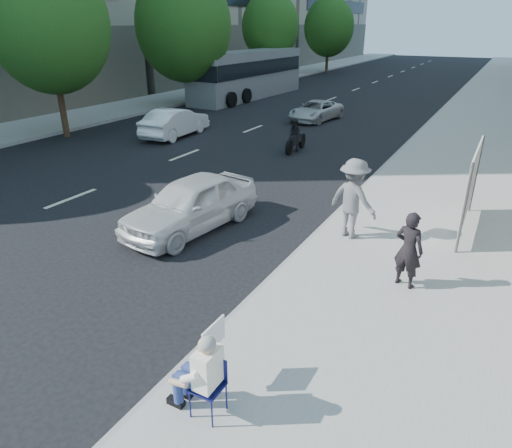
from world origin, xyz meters
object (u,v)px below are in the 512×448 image
Objects in this scene: motorcycle at (295,137)px; white_sedan_near at (191,204)px; pedestrian_woman at (409,250)px; jogger at (353,199)px; protest_banner at (471,184)px; white_sedan_mid at (175,122)px; bus at (249,75)px; seated_protester at (201,368)px; white_sedan_far at (316,111)px.

white_sedan_near is at bearing -89.99° from motorcycle.
pedestrian_woman is 0.39× the size of white_sedan_near.
jogger reaches higher than white_sedan_near.
protest_banner is 9.36m from motorcycle.
pedestrian_woman reaches higher than white_sedan_mid.
pedestrian_woman is 5.79m from white_sedan_near.
jogger is 2.48m from pedestrian_woman.
white_sedan_near is 0.35× the size of bus.
seated_protester is 0.80× the size of pedestrian_woman.
bus is at bearing 132.44° from protest_banner.
seated_protester reaches higher than white_sedan_far.
white_sedan_mid is 13.51m from bus.
jogger is 0.48× the size of white_sedan_near.
pedestrian_woman is 0.80× the size of motorcycle.
white_sedan_near is 11.33m from white_sedan_mid.
pedestrian_woman reaches higher than seated_protester.
white_sedan_mid is (-11.33, 7.40, -0.47)m from jogger.
protest_banner is at bearing -86.81° from pedestrian_woman.
seated_protester is at bearing 108.04° from jogger.
jogger is (0.01, 6.53, 0.29)m from seated_protester.
protest_banner is at bearing -125.71° from jogger.
pedestrian_woman is 0.13× the size of bus.
motorcycle reaches higher than white_sedan_mid.
white_sedan_far is at bearing -46.84° from jogger.
white_sedan_mid is 1.06× the size of white_sedan_far.
pedestrian_woman is at bearing -51.55° from bus.
white_sedan_near is at bearing 127.43° from seated_protester.
protest_banner is 0.25× the size of bus.
bus reaches higher than jogger.
motorcycle is at bearing 103.65° from white_sedan_near.
jogger is 25.14m from bus.
pedestrian_woman is at bearing 141.01° from white_sedan_mid.
white_sedan_mid is (-11.31, 13.93, -0.19)m from seated_protester.
pedestrian_woman is 0.39× the size of white_sedan_mid.
bus is (-17.06, 18.66, 0.23)m from protest_banner.
pedestrian_woman is 3.69m from protest_banner.
white_sedan_near is at bearing 126.14° from white_sedan_mid.
seated_protester is 17.95m from white_sedan_mid.
motorcycle is (-7.39, 5.68, -0.76)m from protest_banner.
pedestrian_woman reaches higher than white_sedan_near.
white_sedan_near is at bearing -61.94° from bus.
bus reaches higher than motorcycle.
jogger is at bearing -62.46° from motorcycle.
white_sedan_near is 24.19m from bus.
white_sedan_near reaches higher than motorcycle.
seated_protester is 8.73m from protest_banner.
bus is (-9.67, 12.98, 1.00)m from motorcycle.
motorcycle is at bearing -51.12° from bus.
pedestrian_woman is at bearing -60.06° from motorcycle.
white_sedan_mid is at bearing 175.18° from motorcycle.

